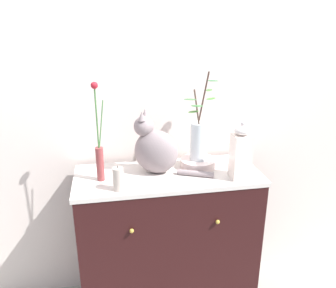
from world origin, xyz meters
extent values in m
cube|color=silver|center=(0.00, 0.29, 1.30)|extent=(4.40, 0.08, 2.60)
cube|color=black|center=(0.00, 0.00, 0.45)|extent=(1.04, 0.43, 0.91)
cube|color=beige|center=(0.00, 0.00, 0.92)|extent=(1.06, 0.44, 0.02)
sphere|color=#B79338|center=(-0.23, -0.23, 0.73)|extent=(0.02, 0.02, 0.02)
sphere|color=#B79338|center=(0.23, -0.23, 0.73)|extent=(0.02, 0.02, 0.02)
ellipsoid|color=gray|center=(-0.06, 0.03, 1.06)|extent=(0.29, 0.24, 0.25)
sphere|color=gray|center=(-0.13, 0.06, 1.20)|extent=(0.11, 0.11, 0.11)
cone|color=gray|center=(-0.14, 0.03, 1.27)|extent=(0.04, 0.04, 0.05)
cone|color=gray|center=(-0.11, 0.09, 1.27)|extent=(0.04, 0.04, 0.05)
cylinder|color=gray|center=(0.15, -0.06, 0.95)|extent=(0.20, 0.11, 0.03)
cylinder|color=brown|center=(-0.38, -0.01, 1.03)|extent=(0.04, 0.04, 0.19)
cylinder|color=#3E7037|center=(-0.38, -0.01, 1.28)|extent=(0.01, 0.01, 0.31)
sphere|color=#A71A26|center=(-0.38, -0.01, 1.45)|extent=(0.04, 0.04, 0.04)
cylinder|color=#40783C|center=(-0.36, -0.01, 1.25)|extent=(0.04, 0.01, 0.25)
cylinder|color=silver|center=(0.19, 0.06, 0.96)|extent=(0.21, 0.21, 0.05)
cylinder|color=silver|center=(0.19, 0.06, 1.09)|extent=(0.10, 0.10, 0.22)
cylinder|color=#452E26|center=(0.21, 0.07, 1.31)|extent=(0.05, 0.08, 0.38)
ellipsoid|color=#41792F|center=(0.26, 0.09, 1.34)|extent=(0.08, 0.07, 0.01)
ellipsoid|color=#466D38|center=(0.25, 0.09, 1.39)|extent=(0.07, 0.08, 0.01)
ellipsoid|color=#35693E|center=(0.28, 0.11, 1.43)|extent=(0.08, 0.06, 0.01)
cylinder|color=#48372C|center=(0.18, 0.05, 1.26)|extent=(0.05, 0.05, 0.28)
ellipsoid|color=#487937|center=(0.15, 0.04, 1.28)|extent=(0.08, 0.06, 0.01)
ellipsoid|color=#38703A|center=(0.17, 0.02, 1.31)|extent=(0.08, 0.05, 0.01)
ellipsoid|color=#406B3E|center=(0.13, 0.03, 1.35)|extent=(0.08, 0.06, 0.01)
cube|color=silver|center=(0.38, -0.12, 1.06)|extent=(0.10, 0.10, 0.25)
ellipsoid|color=white|center=(0.38, -0.12, 1.21)|extent=(0.09, 0.09, 0.05)
sphere|color=silver|center=(0.38, -0.12, 1.25)|extent=(0.02, 0.02, 0.02)
cylinder|color=#BFAEA3|center=(-0.29, -0.15, 0.99)|extent=(0.06, 0.06, 0.12)
cylinder|color=black|center=(-0.29, -0.15, 1.06)|extent=(0.00, 0.00, 0.01)
camera|label=1|loc=(-0.32, -1.75, 1.76)|focal=36.70mm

